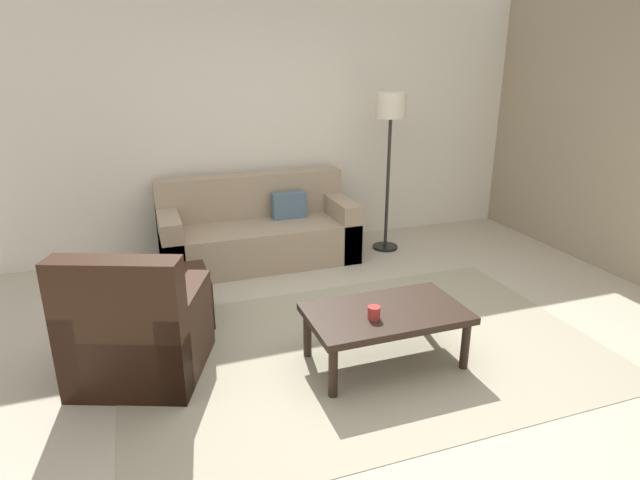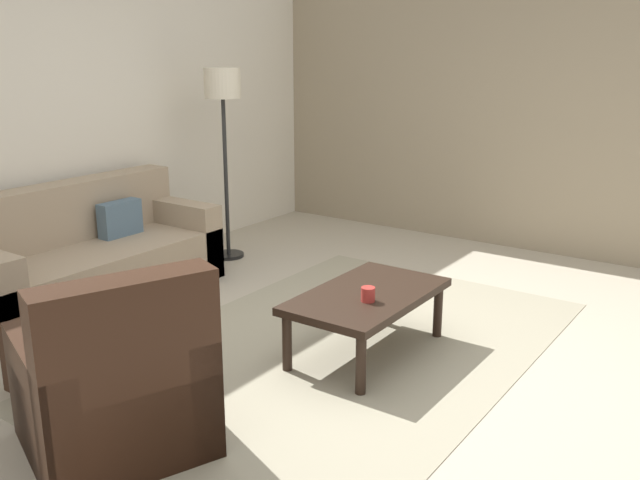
# 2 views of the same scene
# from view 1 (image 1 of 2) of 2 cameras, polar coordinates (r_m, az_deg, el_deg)

# --- Properties ---
(ground_plane) EXTENTS (8.00, 8.00, 0.00)m
(ground_plane) POSITION_cam_1_polar(r_m,az_deg,el_deg) (4.10, 4.65, -11.58)
(ground_plane) COLOR #B2A893
(rear_partition) EXTENTS (6.00, 0.12, 2.80)m
(rear_partition) POSITION_cam_1_polar(r_m,az_deg,el_deg) (6.02, -5.32, 12.57)
(rear_partition) COLOR silver
(rear_partition) RESTS_ON ground_plane
(area_rug) EXTENTS (3.48, 2.25, 0.01)m
(area_rug) POSITION_cam_1_polar(r_m,az_deg,el_deg) (4.09, 4.65, -11.53)
(area_rug) COLOR #9D977F
(area_rug) RESTS_ON ground_plane
(couch_main) EXTENTS (1.99, 0.86, 0.88)m
(couch_main) POSITION_cam_1_polar(r_m,az_deg,el_deg) (5.73, -6.72, 0.87)
(couch_main) COLOR gray
(couch_main) RESTS_ON ground_plane
(armchair_leather) EXTENTS (1.04, 1.04, 0.95)m
(armchair_leather) POSITION_cam_1_polar(r_m,az_deg,el_deg) (3.83, -18.86, -9.74)
(armchair_leather) COLOR black
(armchair_leather) RESTS_ON ground_plane
(ottoman) EXTENTS (0.56, 0.56, 0.40)m
(ottoman) POSITION_cam_1_polar(r_m,az_deg,el_deg) (4.57, -15.20, -5.97)
(ottoman) COLOR black
(ottoman) RESTS_ON ground_plane
(coffee_table) EXTENTS (1.10, 0.64, 0.41)m
(coffee_table) POSITION_cam_1_polar(r_m,az_deg,el_deg) (3.80, 6.99, -8.10)
(coffee_table) COLOR black
(coffee_table) RESTS_ON ground_plane
(cup) EXTENTS (0.09, 0.09, 0.09)m
(cup) POSITION_cam_1_polar(r_m,az_deg,el_deg) (3.63, 5.75, -7.69)
(cup) COLOR #B2332D
(cup) RESTS_ON coffee_table
(lamp_standing) EXTENTS (0.32, 0.32, 1.71)m
(lamp_standing) POSITION_cam_1_polar(r_m,az_deg,el_deg) (5.80, 7.48, 12.32)
(lamp_standing) COLOR black
(lamp_standing) RESTS_ON ground_plane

